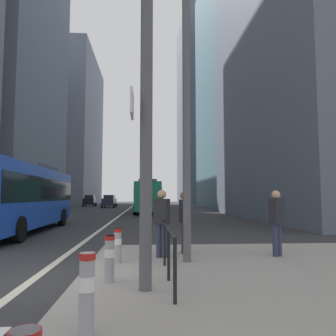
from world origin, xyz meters
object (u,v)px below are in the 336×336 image
(car_oncoming_mid, at_px, (90,201))
(car_receding_far, at_px, (155,200))
(bollard_left, at_px, (87,289))
(bollard_back, at_px, (118,244))
(city_bus_blue_oncoming, at_px, (21,194))
(city_bus_red_receding, at_px, (147,195))
(traffic_signal_gantry, at_px, (46,65))
(car_receding_near, at_px, (152,200))
(pedestrian_walking, at_px, (162,219))
(pedestrian_far, at_px, (276,219))
(car_oncoming_far, at_px, (109,201))
(pedestrian_waiting, at_px, (184,218))
(bollard_right, at_px, (109,256))
(street_lamp_post, at_px, (186,60))

(car_oncoming_mid, distance_m, car_receding_far, 11.73)
(bollard_left, distance_m, bollard_back, 4.19)
(city_bus_blue_oncoming, relative_size, car_receding_far, 2.46)
(city_bus_red_receding, xyz_separation_m, car_oncoming_mid, (-9.81, 22.86, -0.85))
(city_bus_blue_oncoming, xyz_separation_m, traffic_signal_gantry, (4.28, -10.76, 2.24))
(car_receding_near, height_order, car_receding_far, same)
(city_bus_red_receding, distance_m, car_oncoming_mid, 24.89)
(pedestrian_walking, distance_m, pedestrian_far, 3.11)
(city_bus_red_receding, bearing_deg, traffic_signal_gantry, -93.74)
(car_oncoming_far, distance_m, pedestrian_waiting, 42.92)
(car_oncoming_mid, height_order, bollard_left, car_oncoming_mid)
(bollard_left, xyz_separation_m, pedestrian_walking, (1.10, 4.80, 0.47))
(car_oncoming_mid, bearing_deg, city_bus_blue_oncoming, -85.04)
(bollard_left, distance_m, bollard_right, 2.39)
(city_bus_blue_oncoming, relative_size, street_lamp_post, 1.42)
(car_oncoming_mid, relative_size, pedestrian_far, 2.39)
(car_receding_far, bearing_deg, pedestrian_far, -87.93)
(traffic_signal_gantry, distance_m, pedestrian_walking, 4.75)
(city_bus_red_receding, height_order, car_oncoming_mid, city_bus_red_receding)
(pedestrian_far, bearing_deg, car_oncoming_mid, 104.99)
(street_lamp_post, distance_m, bollard_left, 6.48)
(pedestrian_waiting, bearing_deg, car_receding_far, 89.40)
(pedestrian_far, bearing_deg, traffic_signal_gantry, -150.60)
(city_bus_blue_oncoming, distance_m, bollard_left, 13.70)
(traffic_signal_gantry, distance_m, street_lamp_post, 3.90)
(city_bus_blue_oncoming, distance_m, pedestrian_far, 12.36)
(car_receding_near, distance_m, traffic_signal_gantry, 55.62)
(city_bus_blue_oncoming, height_order, pedestrian_walking, city_bus_blue_oncoming)
(street_lamp_post, distance_m, bollard_right, 5.28)
(city_bus_red_receding, height_order, traffic_signal_gantry, traffic_signal_gantry)
(street_lamp_post, bearing_deg, car_oncoming_far, 98.69)
(car_receding_near, relative_size, bollard_right, 5.22)
(traffic_signal_gantry, height_order, bollard_back, traffic_signal_gantry)
(bollard_right, bearing_deg, car_oncoming_far, 96.24)
(street_lamp_post, bearing_deg, pedestrian_waiting, 86.51)
(pedestrian_waiting, height_order, pedestrian_walking, pedestrian_walking)
(bollard_left, bearing_deg, car_receding_near, 88.20)
(car_oncoming_mid, relative_size, traffic_signal_gantry, 0.70)
(bollard_left, bearing_deg, city_bus_blue_oncoming, 113.20)
(city_bus_blue_oncoming, xyz_separation_m, city_bus_red_receding, (6.20, 18.69, -0.00))
(city_bus_blue_oncoming, xyz_separation_m, car_receding_far, (7.70, 44.65, -0.85))
(car_oncoming_far, height_order, pedestrian_walking, car_oncoming_far)
(traffic_signal_gantry, relative_size, street_lamp_post, 0.75)
(bollard_left, relative_size, pedestrian_walking, 0.53)
(traffic_signal_gantry, bearing_deg, car_oncoming_mid, 98.57)
(car_receding_near, relative_size, bollard_left, 4.76)
(car_oncoming_mid, xyz_separation_m, pedestrian_walking, (10.09, -49.30, 0.15))
(street_lamp_post, relative_size, bollard_back, 9.88)
(car_oncoming_mid, distance_m, car_receding_near, 11.24)
(bollard_back, relative_size, pedestrian_far, 0.46)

